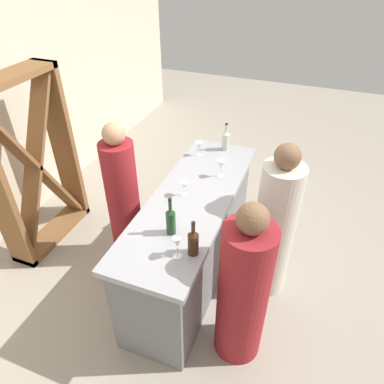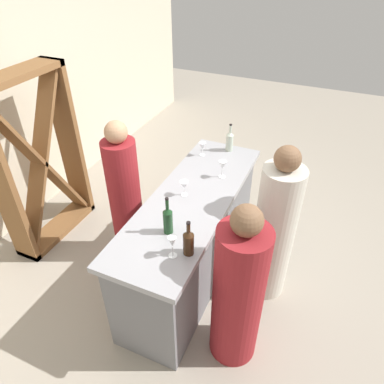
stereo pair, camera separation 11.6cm
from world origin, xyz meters
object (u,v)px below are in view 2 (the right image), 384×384
(wine_glass_far_left, at_px, (202,146))
(wine_rack, at_px, (39,162))
(wine_bottle_leftmost_amber_brown, at_px, (189,242))
(wine_glass_near_center, at_px, (223,166))
(person_center_guest, at_px, (274,231))
(wine_bottle_second_left_olive_green, at_px, (168,220))
(wine_glass_near_left, at_px, (172,243))
(person_left_guest, at_px, (238,294))
(wine_bottle_center_clear_pale, at_px, (230,141))
(person_right_guest, at_px, (125,199))
(wine_glass_near_right, at_px, (184,185))

(wine_glass_far_left, bearing_deg, wine_rack, 116.01)
(wine_bottle_leftmost_amber_brown, bearing_deg, wine_glass_near_center, 6.35)
(wine_glass_near_center, xyz_separation_m, person_center_guest, (-0.26, -0.58, -0.36))
(wine_bottle_second_left_olive_green, bearing_deg, wine_glass_near_left, -146.42)
(wine_glass_near_left, xyz_separation_m, wine_glass_far_left, (1.36, 0.34, -0.02))
(person_left_guest, xyz_separation_m, person_center_guest, (0.71, -0.09, 0.03))
(wine_rack, xyz_separation_m, wine_glass_far_left, (0.71, -1.46, 0.14))
(wine_glass_near_left, bearing_deg, wine_bottle_second_left_olive_green, 33.58)
(wine_glass_near_left, distance_m, person_left_guest, 0.62)
(wine_bottle_second_left_olive_green, bearing_deg, wine_rack, 75.26)
(wine_bottle_second_left_olive_green, xyz_separation_m, wine_bottle_center_clear_pale, (1.36, -0.01, -0.01))
(wine_glass_near_left, xyz_separation_m, person_right_guest, (0.69, 0.85, -0.37))
(person_center_guest, bearing_deg, wine_bottle_second_left_olive_green, 60.91)
(wine_bottle_center_clear_pale, height_order, person_center_guest, person_center_guest)
(wine_glass_near_right, xyz_separation_m, wine_glass_far_left, (0.69, 0.12, 0.00))
(wine_glass_near_right, height_order, person_center_guest, person_center_guest)
(wine_glass_near_center, bearing_deg, wine_bottle_second_left_olive_green, 172.43)
(wine_bottle_center_clear_pale, relative_size, wine_glass_near_center, 1.76)
(wine_glass_far_left, bearing_deg, wine_glass_near_left, -166.04)
(wine_bottle_second_left_olive_green, distance_m, wine_bottle_center_clear_pale, 1.36)
(wine_rack, bearing_deg, person_left_guest, -103.72)
(wine_rack, relative_size, person_center_guest, 1.19)
(person_center_guest, bearing_deg, wine_bottle_center_clear_pale, -28.23)
(wine_rack, height_order, wine_bottle_leftmost_amber_brown, wine_rack)
(wine_bottle_leftmost_amber_brown, bearing_deg, wine_glass_near_left, 128.19)
(wine_bottle_second_left_olive_green, bearing_deg, person_left_guest, -100.85)
(wine_rack, xyz_separation_m, wine_glass_near_left, (-0.64, -1.80, 0.17))
(wine_rack, distance_m, wine_glass_near_center, 1.83)
(wine_rack, height_order, wine_glass_near_right, wine_rack)
(wine_bottle_second_left_olive_green, relative_size, wine_glass_near_center, 1.91)
(wine_bottle_second_left_olive_green, relative_size, wine_glass_near_right, 2.30)
(wine_bottle_second_left_olive_green, distance_m, wine_glass_far_left, 1.17)
(person_left_guest, distance_m, person_center_guest, 0.72)
(wine_bottle_second_left_olive_green, xyz_separation_m, wine_glass_near_center, (0.86, -0.11, -0.00))
(wine_bottle_leftmost_amber_brown, height_order, person_center_guest, person_center_guest)
(wine_glass_near_center, height_order, person_left_guest, person_left_guest)
(wine_glass_near_left, relative_size, person_center_guest, 0.12)
(wine_rack, bearing_deg, person_center_guest, -86.12)
(wine_bottle_center_clear_pale, relative_size, wine_glass_near_left, 1.66)
(wine_glass_near_right, bearing_deg, person_left_guest, -130.31)
(wine_rack, height_order, wine_bottle_second_left_olive_green, wine_rack)
(wine_glass_near_right, bearing_deg, wine_glass_near_center, -26.98)
(person_right_guest, bearing_deg, wine_bottle_leftmost_amber_brown, -13.83)
(person_right_guest, bearing_deg, wine_glass_near_center, 44.08)
(wine_glass_near_center, xyz_separation_m, person_right_guest, (-0.38, 0.83, -0.36))
(person_center_guest, xyz_separation_m, person_right_guest, (-0.12, 1.40, 0.00))
(wine_glass_near_left, height_order, person_left_guest, person_left_guest)
(wine_rack, distance_m, wine_bottle_center_clear_pale, 1.92)
(wine_glass_far_left, bearing_deg, wine_bottle_second_left_olive_green, -170.11)
(wine_bottle_center_clear_pale, relative_size, wine_glass_near_right, 2.13)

